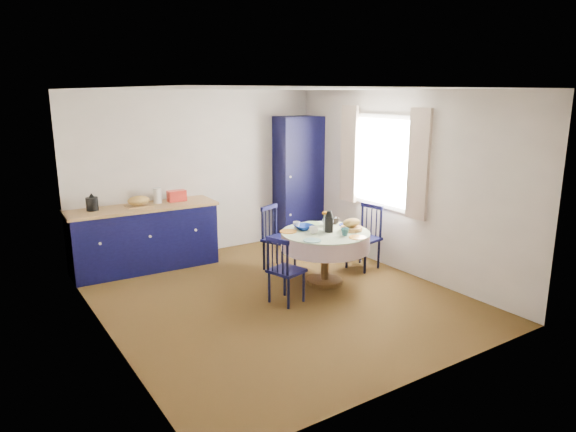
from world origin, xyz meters
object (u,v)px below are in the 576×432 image
Objects in this scene: mug_a at (314,230)px; cobalt_bowl at (304,227)px; mug_b at (345,232)px; kitchen_counter at (144,237)px; pantry_cabinet at (298,179)px; dining_table at (326,240)px; mug_c at (335,221)px; chair_far at (277,237)px; chair_right at (365,236)px; mug_d at (296,225)px; chair_left at (284,270)px.

cobalt_bowl is (0.01, 0.24, -0.02)m from mug_a.
cobalt_bowl is at bearing 117.23° from mug_b.
pantry_cabinet is (2.66, 0.04, 0.57)m from kitchen_counter.
dining_table is 0.45m from mug_c.
kitchen_counter is 2.70m from mug_c.
kitchen_counter reaches higher than cobalt_bowl.
mug_a is at bearing 176.27° from dining_table.
mug_a is 1.15× the size of mug_b.
mug_c is at bearing 36.19° from dining_table.
kitchen_counter is 1.80× the size of dining_table.
chair_far is 1.25m from chair_right.
pantry_cabinet is at bearing 169.28° from chair_right.
mug_b is 0.58m from mug_c.
mug_c reaches higher than mug_d.
mug_d is (0.01, -0.47, 0.28)m from chair_far.
chair_left reaches higher than cobalt_bowl.
cobalt_bowl is at bearing 125.26° from dining_table.
dining_table is 11.97× the size of mug_d.
pantry_cabinet reaches higher than mug_d.
mug_d is at bearing -112.72° from chair_far.
mug_b is at bearing -71.35° from dining_table.
chair_left is 6.92× the size of mug_c.
pantry_cabinet is 1.75m from mug_c.
dining_table reaches higher than mug_d.
dining_table is at bearing -87.83° from chair_left.
chair_far is 0.99× the size of chair_right.
chair_far is (1.58, -1.03, -0.01)m from kitchen_counter.
mug_b is (1.90, -2.13, 0.27)m from kitchen_counter.
mug_a is 0.98× the size of mug_c.
pantry_cabinet is at bearing 20.91° from chair_far.
chair_right is at bearing -85.76° from pantry_cabinet.
chair_far is (0.59, 1.11, 0.04)m from chair_left.
mug_a is (-1.02, -0.16, 0.28)m from chair_right.
kitchen_counter reaches higher than dining_table.
chair_left is at bearing -85.10° from chair_right.
pantry_cabinet is at bearing 3.08° from kitchen_counter.
kitchen_counter is 2.28× the size of chair_far.
mug_c is (1.17, 0.53, 0.32)m from chair_left.
chair_right is (0.83, 0.17, -0.12)m from dining_table.
mug_c is at bearing -34.56° from kitchen_counter.
chair_right reaches higher than mug_b.
mug_b is 1.06× the size of mug_d.
chair_left is at bearing -62.98° from kitchen_counter.
pantry_cabinet is 1.80× the size of dining_table.
kitchen_counter is at bearing 8.38° from chair_left.
dining_table reaches higher than chair_left.
chair_right is 0.57m from mug_c.
mug_a is 0.47× the size of cobalt_bowl.
chair_far is at bearing -44.58° from chair_left.
kitchen_counter is 2.27× the size of chair_right.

